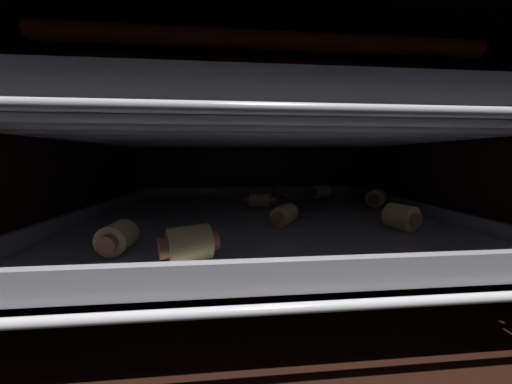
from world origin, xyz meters
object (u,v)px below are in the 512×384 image
at_px(pig_in_blanket_upper_0, 300,118).
at_px(pig_in_blanket_upper_2, 78,90).
at_px(pig_in_blanket_lower_0, 401,217).
at_px(pig_in_blanket_upper_5, 189,132).
at_px(oven_rack_upper, 261,139).
at_px(heating_element, 261,75).
at_px(pig_in_blanket_upper_3, 156,108).
at_px(pig_in_blanket_lower_2, 321,191).
at_px(pig_in_blanket_upper_1, 202,122).
at_px(oven_rack_lower, 260,220).
at_px(pig_in_blanket_lower_3, 283,190).
at_px(baking_tray_upper, 261,133).
at_px(baking_tray_lower, 260,215).
at_px(pig_in_blanket_lower_6, 189,244).
at_px(pig_in_blanket_lower_4, 376,198).
at_px(pig_in_blanket_upper_4, 268,131).
at_px(pig_in_blanket_lower_1, 260,201).
at_px(pig_in_blanket_lower_5, 285,215).
at_px(pig_in_blanket_upper_6, 335,119).

relative_size(pig_in_blanket_upper_0, pig_in_blanket_upper_2, 1.13).
relative_size(pig_in_blanket_lower_0, pig_in_blanket_upper_5, 0.84).
relative_size(oven_rack_upper, pig_in_blanket_upper_0, 10.46).
distance_m(heating_element, pig_in_blanket_upper_3, 0.17).
bearing_deg(heating_element, pig_in_blanket_upper_5, 130.33).
bearing_deg(pig_in_blanket_upper_0, heating_element, 148.80).
xyz_separation_m(pig_in_blanket_lower_2, pig_in_blanket_upper_1, (-0.24, -0.11, 0.13)).
bearing_deg(pig_in_blanket_upper_1, oven_rack_upper, -18.27).
bearing_deg(pig_in_blanket_lower_2, pig_in_blanket_upper_2, -137.33).
xyz_separation_m(oven_rack_lower, pig_in_blanket_lower_0, (0.17, -0.10, 0.03)).
bearing_deg(pig_in_blanket_lower_3, baking_tray_upper, -111.85).
distance_m(baking_tray_lower, pig_in_blanket_upper_3, 0.21).
distance_m(pig_in_blanket_upper_0, pig_in_blanket_upper_5, 0.27).
relative_size(oven_rack_lower, pig_in_blanket_lower_6, 10.90).
height_order(oven_rack_upper, pig_in_blanket_upper_0, pig_in_blanket_upper_0).
height_order(baking_tray_lower, pig_in_blanket_upper_0, pig_in_blanket_upper_0).
height_order(oven_rack_lower, pig_in_blanket_lower_6, pig_in_blanket_lower_6).
xyz_separation_m(heating_element, pig_in_blanket_lower_6, (-0.08, -0.18, -0.20)).
height_order(pig_in_blanket_lower_2, pig_in_blanket_upper_5, pig_in_blanket_upper_5).
relative_size(pig_in_blanket_lower_4, baking_tray_upper, 0.10).
xyz_separation_m(oven_rack_lower, pig_in_blanket_lower_3, (0.07, 0.19, 0.02)).
relative_size(pig_in_blanket_lower_3, pig_in_blanket_lower_6, 1.06).
relative_size(heating_element, pig_in_blanket_upper_4, 10.18).
bearing_deg(pig_in_blanket_upper_1, pig_in_blanket_upper_5, 109.28).
relative_size(oven_rack_lower, baking_tray_upper, 1.11).
relative_size(baking_tray_lower, pig_in_blanket_lower_1, 8.60).
relative_size(heating_element, pig_in_blanket_upper_2, 9.93).
height_order(pig_in_blanket_lower_1, baking_tray_upper, baking_tray_upper).
distance_m(pig_in_blanket_lower_4, pig_in_blanket_upper_2, 0.46).
xyz_separation_m(pig_in_blanket_lower_1, pig_in_blanket_upper_0, (0.05, -0.09, 0.13)).
bearing_deg(pig_in_blanket_lower_2, oven_rack_lower, -136.41).
relative_size(pig_in_blanket_upper_0, pig_in_blanket_upper_4, 1.16).
distance_m(pig_in_blanket_lower_6, pig_in_blanket_upper_1, 0.24).
bearing_deg(pig_in_blanket_upper_5, pig_in_blanket_lower_0, -40.67).
distance_m(heating_element, pig_in_blanket_lower_4, 0.30).
distance_m(pig_in_blanket_upper_2, pig_in_blanket_upper_4, 0.34).
relative_size(pig_in_blanket_lower_5, pig_in_blanket_upper_3, 1.05).
relative_size(pig_in_blanket_upper_1, pig_in_blanket_upper_4, 1.20).
relative_size(heating_element, pig_in_blanket_lower_2, 8.89).
distance_m(pig_in_blanket_upper_3, pig_in_blanket_upper_5, 0.24).
bearing_deg(oven_rack_upper, pig_in_blanket_upper_1, 161.73).
distance_m(heating_element, pig_in_blanket_lower_1, 0.21).
relative_size(pig_in_blanket_lower_2, pig_in_blanket_upper_0, 0.99).
bearing_deg(pig_in_blanket_lower_5, oven_rack_lower, 112.78).
height_order(pig_in_blanket_lower_1, pig_in_blanket_upper_0, pig_in_blanket_upper_0).
bearing_deg(oven_rack_upper, pig_in_blanket_lower_1, 84.30).
bearing_deg(baking_tray_upper, oven_rack_upper, 90.00).
bearing_deg(pig_in_blanket_upper_4, pig_in_blanket_upper_1, -142.33).
distance_m(oven_rack_lower, pig_in_blanket_upper_3, 0.22).
distance_m(pig_in_blanket_lower_0, pig_in_blanket_upper_6, 0.16).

